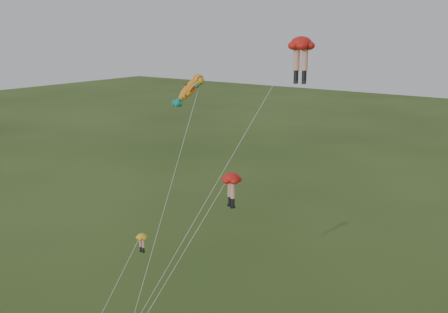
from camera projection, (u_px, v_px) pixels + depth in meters
The scene contains 4 objects.
legs_kite_red_high at pixel (299, 50), 31.23m from camera, with size 8.98×10.98×20.85m.
legs_kite_red_mid at pixel (229, 185), 30.27m from camera, with size 5.72×7.67×12.85m.
legs_kite_yellow at pixel (138, 246), 34.65m from camera, with size 1.60×5.62×7.46m.
fish_kite at pixel (190, 90), 36.32m from camera, with size 2.69×11.36×18.30m.
Camera 1 is at (21.68, -20.68, 21.22)m, focal length 40.00 mm.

